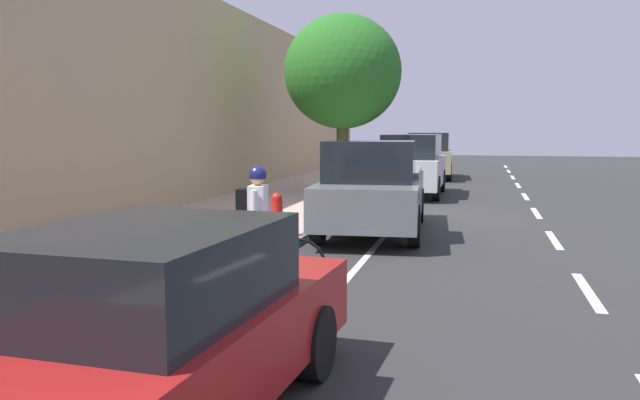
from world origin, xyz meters
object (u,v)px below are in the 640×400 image
street_tree_near_cyclist (343,72)px  parked_suv_silver_second (412,164)px  bicycle_at_curb (261,262)px  parked_suv_tan_nearest (429,155)px  parked_sedan_red_far (148,334)px  parked_pickup_grey_mid (374,190)px  fire_hydrant (277,214)px  cyclist_with_backpack (256,212)px

street_tree_near_cyclist → parked_suv_silver_second: bearing=-158.5°
bicycle_at_curb → street_tree_near_cyclist: street_tree_near_cyclist is taller
parked_suv_tan_nearest → parked_sedan_red_far: parked_suv_tan_nearest is taller
parked_pickup_grey_mid → fire_hydrant: bearing=45.6°
parked_pickup_grey_mid → parked_sedan_red_far: parked_pickup_grey_mid is taller
bicycle_at_curb → fire_hydrant: 3.69m
cyclist_with_backpack → fire_hydrant: 3.23m
bicycle_at_curb → street_tree_near_cyclist: size_ratio=0.31×
parked_suv_tan_nearest → street_tree_near_cyclist: 9.14m
bicycle_at_curb → parked_pickup_grey_mid: bearing=-97.8°
parked_suv_silver_second → fire_hydrant: parked_suv_silver_second is taller
parked_suv_tan_nearest → parked_sedan_red_far: size_ratio=1.06×
parked_suv_silver_second → parked_sedan_red_far: parked_suv_silver_second is taller
parked_pickup_grey_mid → cyclist_with_backpack: bearing=78.9°
parked_sedan_red_far → bicycle_at_curb: size_ratio=2.56×
fire_hydrant → parked_suv_silver_second: bearing=-99.8°
fire_hydrant → parked_suv_tan_nearest: bearing=-95.3°
parked_suv_tan_nearest → parked_suv_silver_second: same height
street_tree_near_cyclist → cyclist_with_backpack: bearing=95.7°
street_tree_near_cyclist → parked_sedan_red_far: bearing=96.9°
bicycle_at_curb → fire_hydrant: bearing=-75.9°
parked_suv_silver_second → parked_sedan_red_far: (0.15, 17.27, -0.27)m
parked_sedan_red_far → street_tree_near_cyclist: bearing=-83.1°
parked_suv_tan_nearest → street_tree_near_cyclist: size_ratio=0.85×
parked_suv_silver_second → fire_hydrant: 9.64m
cyclist_with_backpack → parked_sedan_red_far: bearing=99.9°
parked_pickup_grey_mid → parked_suv_silver_second: bearing=-90.2°
parked_suv_silver_second → parked_sedan_red_far: 17.28m
parked_sedan_red_far → bicycle_at_curb: bearing=-82.1°
parked_suv_tan_nearest → parked_pickup_grey_mid: bearing=90.1°
parked_pickup_grey_mid → cyclist_with_backpack: 4.86m
bicycle_at_curb → parked_suv_tan_nearest: bearing=-91.9°
parked_suv_tan_nearest → parked_sedan_red_far: bearing=89.7°
parked_suv_tan_nearest → fire_hydrant: bearing=84.7°
parked_suv_tan_nearest → bicycle_at_curb: (0.70, 20.62, -0.64)m
parked_sedan_red_far → parked_suv_silver_second: bearing=-90.5°
bicycle_at_curb → fire_hydrant: (0.89, -3.57, 0.17)m
parked_suv_tan_nearest → parked_sedan_red_far: (0.11, 24.83, -0.27)m
parked_pickup_grey_mid → parked_sedan_red_far: (0.13, 9.43, -0.15)m
bicycle_at_curb → cyclist_with_backpack: 0.81m
parked_sedan_red_far → bicycle_at_curb: parked_sedan_red_far is taller
parked_suv_silver_second → cyclist_with_backpack: parked_suv_silver_second is taller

